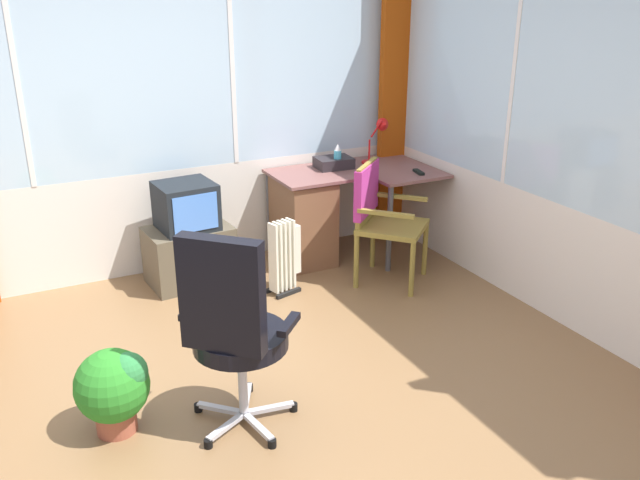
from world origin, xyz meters
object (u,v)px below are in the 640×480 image
wooden_armchair (377,208)px  potted_plant (114,387)px  desk (310,214)px  paper_tray (334,163)px  desk_lamp (380,133)px  tv_on_stand (189,239)px  spray_bottle (338,157)px  office_chair (232,323)px  tv_remote (419,172)px  space_heater (285,256)px

wooden_armchair → potted_plant: bearing=-154.4°
wooden_armchair → potted_plant: size_ratio=2.00×
desk → paper_tray: (0.27, 0.09, 0.39)m
desk_lamp → wooden_armchair: (-0.40, -0.63, -0.42)m
potted_plant → paper_tray: bearing=38.5°
desk_lamp → paper_tray: size_ratio=1.35×
paper_tray → potted_plant: (-2.21, -1.76, -0.53)m
tv_on_stand → paper_tray: bearing=3.6°
spray_bottle → paper_tray: (-0.01, 0.05, -0.06)m
paper_tray → office_chair: size_ratio=0.26×
office_chair → tv_on_stand: bearing=80.6°
paper_tray → office_chair: (-1.65, -2.04, -0.16)m
spray_bottle → potted_plant: bearing=-142.4°
desk_lamp → potted_plant: desk_lamp is taller
desk_lamp → potted_plant: 3.23m
tv_remote → desk: bearing=165.3°
potted_plant → spray_bottle: bearing=37.6°
wooden_armchair → desk: bearing=116.0°
spray_bottle → space_heater: (-0.73, -0.54, -0.56)m
paper_tray → tv_on_stand: (-1.32, -0.08, -0.44)m
desk_lamp → tv_remote: (0.13, -0.41, -0.26)m
wooden_armchair → office_chair: bearing=-140.9°
space_heater → spray_bottle: bearing=36.3°
office_chair → potted_plant: 0.74m
desk_lamp → potted_plant: bearing=-147.1°
wooden_armchair → office_chair: (-1.67, -1.35, 0.05)m
tv_remote → spray_bottle: 0.69m
paper_tray → space_heater: 1.06m
desk → desk_lamp: (0.69, 0.03, 0.61)m
spray_bottle → wooden_armchair: spray_bottle is taller
desk → space_heater: (-0.45, -0.50, -0.11)m
paper_tray → wooden_armchair: (0.02, -0.69, -0.20)m
spray_bottle → space_heater: spray_bottle is taller
paper_tray → space_heater: paper_tray is taller
wooden_armchair → potted_plant: wooden_armchair is taller
desk → paper_tray: size_ratio=4.47×
wooden_armchair → spray_bottle: bearing=91.1°
wooden_armchair → tv_on_stand: size_ratio=1.16×
desk_lamp → tv_on_stand: size_ratio=0.50×
space_heater → potted_plant: (-1.49, -1.17, -0.02)m
tv_on_stand → space_heater: 0.79m
desk_lamp → tv_on_stand: desk_lamp is taller
desk_lamp → spray_bottle: (-0.41, 0.01, -0.16)m
spray_bottle → potted_plant: spray_bottle is taller
desk → spray_bottle: 0.53m
office_chair → wooden_armchair: bearing=39.1°
potted_plant → wooden_armchair: bearing=25.6°
desk_lamp → paper_tray: 0.48m
desk → office_chair: (-1.38, -1.96, 0.24)m
desk → space_heater: 0.68m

